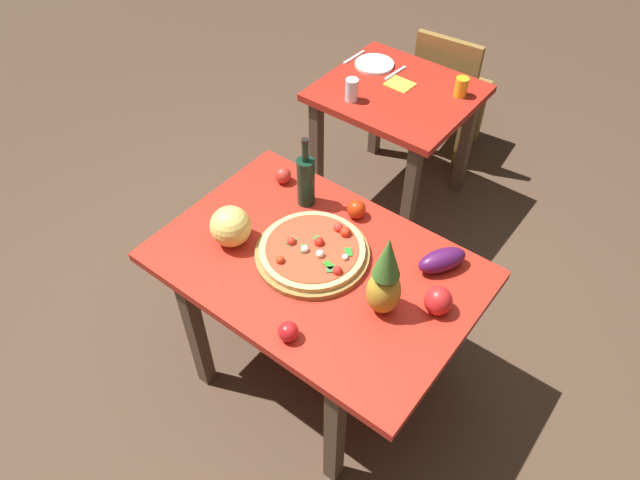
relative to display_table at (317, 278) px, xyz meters
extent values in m
plane|color=#4C3828|center=(0.00, 0.00, -0.65)|extent=(10.00, 10.00, 0.00)
cube|color=brown|center=(-0.37, -0.37, -0.30)|extent=(0.06, 0.06, 0.71)
cube|color=brown|center=(0.37, -0.37, -0.30)|extent=(0.06, 0.06, 0.71)
cube|color=brown|center=(-0.37, 0.37, -0.30)|extent=(0.06, 0.06, 0.71)
cube|color=brown|center=(0.37, 0.37, -0.30)|extent=(0.06, 0.06, 0.71)
cube|color=red|center=(0.00, 0.00, 0.07)|extent=(1.24, 0.84, 0.04)
cube|color=brown|center=(-0.72, 0.92, -0.30)|extent=(0.06, 0.06, 0.71)
cube|color=brown|center=(-0.10, 0.92, -0.30)|extent=(0.06, 0.06, 0.71)
cube|color=brown|center=(-0.72, 1.55, -0.30)|extent=(0.06, 0.06, 0.71)
cube|color=brown|center=(-0.10, 1.55, -0.30)|extent=(0.06, 0.06, 0.71)
cube|color=red|center=(-0.41, 1.24, 0.07)|extent=(0.80, 0.72, 0.04)
cube|color=olive|center=(-0.24, 2.08, -0.45)|extent=(0.04, 0.04, 0.41)
cube|color=olive|center=(-0.57, 2.05, -0.45)|extent=(0.04, 0.04, 0.41)
cube|color=olive|center=(-0.21, 1.75, -0.45)|extent=(0.04, 0.04, 0.41)
cube|color=olive|center=(-0.54, 1.72, -0.45)|extent=(0.04, 0.04, 0.41)
cube|color=olive|center=(-0.39, 1.90, -0.22)|extent=(0.43, 0.43, 0.04)
cube|color=olive|center=(-0.38, 1.72, 0.00)|extent=(0.40, 0.08, 0.40)
cylinder|color=olive|center=(-0.04, 0.02, 0.11)|extent=(0.45, 0.45, 0.02)
cylinder|color=#DAB56C|center=(-0.04, 0.02, 0.13)|extent=(0.42, 0.42, 0.02)
cylinder|color=#C84126|center=(-0.04, 0.02, 0.14)|extent=(0.37, 0.37, 0.00)
sphere|color=red|center=(-0.01, 0.16, 0.15)|extent=(0.04, 0.04, 0.04)
sphere|color=red|center=(-0.12, -0.01, 0.15)|extent=(0.03, 0.03, 0.03)
sphere|color=red|center=(-0.03, 0.05, 0.15)|extent=(0.04, 0.04, 0.04)
sphere|color=red|center=(-0.09, -0.12, 0.15)|extent=(0.03, 0.03, 0.03)
sphere|color=red|center=(0.02, 0.15, 0.16)|extent=(0.04, 0.04, 0.04)
sphere|color=red|center=(0.12, -0.03, 0.15)|extent=(0.04, 0.04, 0.04)
cube|color=#2D8033|center=(-0.04, 0.06, 0.15)|extent=(0.05, 0.04, 0.00)
cube|color=#288029|center=(0.09, 0.08, 0.15)|extent=(0.05, 0.05, 0.00)
cube|color=#277839|center=(-0.12, -0.01, 0.15)|extent=(0.03, 0.04, 0.00)
cube|color=#287039|center=(-0.05, -0.01, 0.15)|extent=(0.05, 0.05, 0.00)
cube|color=#2B7C21|center=(0.07, -0.02, 0.15)|extent=(0.05, 0.04, 0.00)
cube|color=#347335|center=(0.10, -0.03, 0.15)|extent=(0.05, 0.05, 0.00)
sphere|color=white|center=(-0.05, -0.01, 0.15)|extent=(0.03, 0.03, 0.03)
sphere|color=white|center=(0.10, 0.05, 0.15)|extent=(0.03, 0.03, 0.03)
sphere|color=silver|center=(0.02, 0.00, 0.15)|extent=(0.03, 0.03, 0.03)
cylinder|color=black|center=(-0.25, 0.25, 0.21)|extent=(0.08, 0.08, 0.23)
cylinder|color=black|center=(-0.25, 0.25, 0.37)|extent=(0.03, 0.03, 0.09)
cylinder|color=black|center=(-0.25, 0.25, 0.42)|extent=(0.03, 0.03, 0.02)
ellipsoid|color=#B18F29|center=(0.32, -0.03, 0.19)|extent=(0.12, 0.12, 0.19)
cone|color=#3B702A|center=(0.32, -0.03, 0.37)|extent=(0.10, 0.10, 0.17)
sphere|color=#E9CF62|center=(-0.34, -0.12, 0.18)|extent=(0.17, 0.17, 0.17)
ellipsoid|color=red|center=(0.48, 0.09, 0.14)|extent=(0.10, 0.10, 0.11)
ellipsoid|color=#481549|center=(0.40, 0.27, 0.14)|extent=(0.18, 0.22, 0.09)
sphere|color=red|center=(-0.03, 0.31, 0.13)|extent=(0.08, 0.08, 0.08)
sphere|color=red|center=(-0.42, 0.29, 0.13)|extent=(0.07, 0.07, 0.07)
sphere|color=red|center=(0.14, -0.34, 0.13)|extent=(0.07, 0.07, 0.07)
cylinder|color=#F6A51D|center=(-0.13, 1.39, 0.14)|extent=(0.07, 0.07, 0.10)
cylinder|color=silver|center=(-0.55, 1.01, 0.15)|extent=(0.07, 0.07, 0.12)
cylinder|color=white|center=(-0.65, 1.37, 0.10)|extent=(0.22, 0.22, 0.02)
cube|color=silver|center=(-0.79, 1.37, 0.10)|extent=(0.03, 0.18, 0.01)
cube|color=silver|center=(-0.51, 1.37, 0.10)|extent=(0.03, 0.18, 0.01)
cube|color=yellow|center=(-0.43, 1.28, 0.10)|extent=(0.14, 0.13, 0.01)
camera|label=1|loc=(0.94, -1.20, 1.82)|focal=33.11mm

